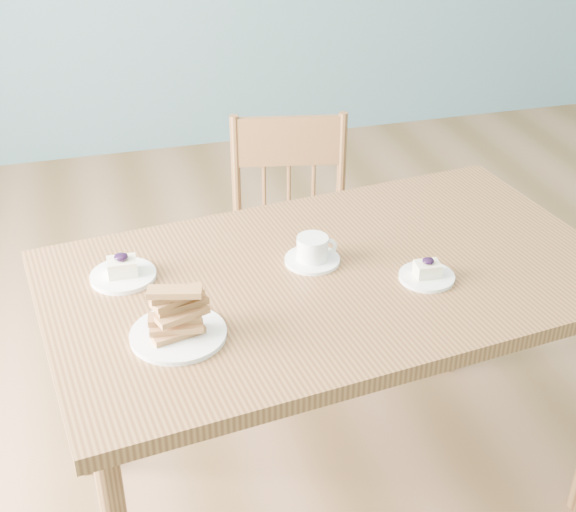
# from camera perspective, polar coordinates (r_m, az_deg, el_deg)

# --- Properties ---
(room) EXTENTS (5.01, 5.01, 2.71)m
(room) POSITION_cam_1_polar(r_m,az_deg,el_deg) (1.98, 10.20, 17.09)
(room) COLOR #956745
(room) RESTS_ON ground
(dining_table) EXTENTS (1.49, 0.96, 0.75)m
(dining_table) POSITION_cam_1_polar(r_m,az_deg,el_deg) (2.03, 3.11, -2.95)
(dining_table) COLOR olive
(dining_table) RESTS_ON ground
(dining_chair) EXTENTS (0.46, 0.45, 0.87)m
(dining_chair) POSITION_cam_1_polar(r_m,az_deg,el_deg) (2.71, 0.26, 0.67)
(dining_chair) COLOR olive
(dining_chair) RESTS_ON ground
(cheesecake_plate_near) EXTENTS (0.14, 0.14, 0.06)m
(cheesecake_plate_near) POSITION_cam_1_polar(r_m,az_deg,el_deg) (1.98, 9.85, -1.23)
(cheesecake_plate_near) COLOR white
(cheesecake_plate_near) RESTS_ON dining_table
(cheesecake_plate_far) EXTENTS (0.16, 0.16, 0.07)m
(cheesecake_plate_far) POSITION_cam_1_polar(r_m,az_deg,el_deg) (2.00, -11.66, -1.12)
(cheesecake_plate_far) COLOR white
(cheesecake_plate_far) RESTS_ON dining_table
(coffee_cup) EXTENTS (0.14, 0.14, 0.07)m
(coffee_cup) POSITION_cam_1_polar(r_m,az_deg,el_deg) (2.02, 1.78, 0.33)
(coffee_cup) COLOR white
(coffee_cup) RESTS_ON dining_table
(biscotti_plate) EXTENTS (0.21, 0.21, 0.13)m
(biscotti_plate) POSITION_cam_1_polar(r_m,az_deg,el_deg) (1.76, -7.89, -4.53)
(biscotti_plate) COLOR white
(biscotti_plate) RESTS_ON dining_table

